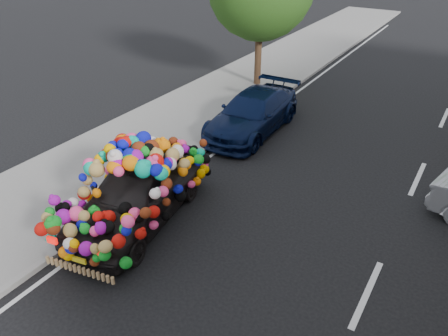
# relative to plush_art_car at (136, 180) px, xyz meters

# --- Properties ---
(ground) EXTENTS (100.00, 100.00, 0.00)m
(ground) POSITION_rel_plush_art_car_xyz_m (1.72, 0.42, -1.08)
(ground) COLOR black
(ground) RESTS_ON ground
(sidewalk) EXTENTS (4.00, 60.00, 0.12)m
(sidewalk) POSITION_rel_plush_art_car_xyz_m (-2.58, 0.42, -1.02)
(sidewalk) COLOR gray
(sidewalk) RESTS_ON ground
(kerb) EXTENTS (0.15, 60.00, 0.13)m
(kerb) POSITION_rel_plush_art_car_xyz_m (-0.63, 0.42, -1.02)
(kerb) COLOR gray
(kerb) RESTS_ON ground
(lane_markings) EXTENTS (6.00, 50.00, 0.01)m
(lane_markings) POSITION_rel_plush_art_car_xyz_m (5.32, 0.42, -1.08)
(lane_markings) COLOR silver
(lane_markings) RESTS_ON ground
(plush_art_car) EXTENTS (2.81, 4.79, 2.12)m
(plush_art_car) POSITION_rel_plush_art_car_xyz_m (0.00, 0.00, 0.00)
(plush_art_car) COLOR black
(plush_art_car) RESTS_ON ground
(navy_sedan) EXTENTS (1.92, 4.54, 1.31)m
(navy_sedan) POSITION_rel_plush_art_car_xyz_m (-0.08, 5.77, -0.43)
(navy_sedan) COLOR #071233
(navy_sedan) RESTS_ON ground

